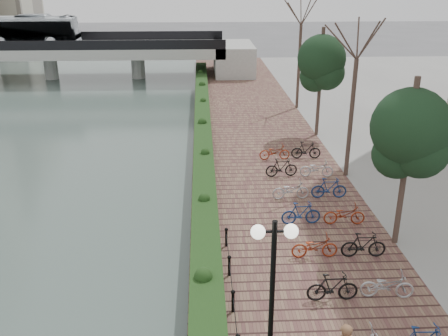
{
  "coord_description": "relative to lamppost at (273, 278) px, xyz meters",
  "views": [
    {
      "loc": [
        0.52,
        -7.78,
        10.3
      ],
      "look_at": [
        1.52,
        13.43,
        2.0
      ],
      "focal_mm": 40.0,
      "sensor_mm": 36.0,
      "label": 1
    }
  ],
  "objects": [
    {
      "name": "street_trees",
      "position": [
        5.98,
        11.25,
        -0.4
      ],
      "size": [
        3.2,
        37.12,
        6.8
      ],
      "color": "#392B22",
      "rests_on": "promenade"
    },
    {
      "name": "bridge",
      "position": [
        -17.47,
        43.57,
        -0.71
      ],
      "size": [
        36.0,
        10.77,
        6.5
      ],
      "color": "#A0A09B",
      "rests_on": "ground"
    },
    {
      "name": "hedge",
      "position": [
        -1.42,
        18.57,
        -3.29
      ],
      "size": [
        1.1,
        56.0,
        0.6
      ],
      "primitive_type": "cube",
      "color": "#1C3814",
      "rests_on": "promenade"
    },
    {
      "name": "promenade",
      "position": [
        1.98,
        16.07,
        -3.84
      ],
      "size": [
        8.0,
        75.0,
        0.5
      ],
      "primitive_type": "cube",
      "color": "brown",
      "rests_on": "ground"
    },
    {
      "name": "lamppost",
      "position": [
        0.0,
        0.0,
        0.0
      ],
      "size": [
        1.02,
        0.32,
        4.99
      ],
      "color": "black",
      "rests_on": "promenade"
    },
    {
      "name": "bicycle_parking",
      "position": [
        3.47,
        9.18,
        -3.11
      ],
      "size": [
        2.4,
        17.32,
        1.0
      ],
      "color": "#B0B1B5",
      "rests_on": "promenade"
    }
  ]
}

